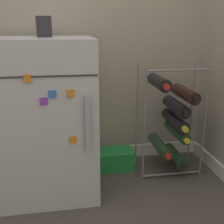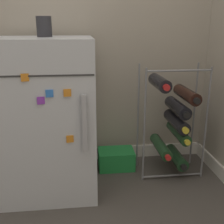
{
  "view_description": "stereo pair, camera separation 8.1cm",
  "coord_description": "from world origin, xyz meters",
  "px_view_note": "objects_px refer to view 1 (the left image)",
  "views": [
    {
      "loc": [
        -0.07,
        -1.33,
        0.95
      ],
      "look_at": [
        0.2,
        0.29,
        0.45
      ],
      "focal_mm": 45.0,
      "sensor_mm": 36.0,
      "label": 1
    },
    {
      "loc": [
        0.01,
        -1.34,
        0.95
      ],
      "look_at": [
        0.2,
        0.29,
        0.45
      ],
      "focal_mm": 45.0,
      "sensor_mm": 36.0,
      "label": 2
    }
  ],
  "objects_px": {
    "fridge_top_cup": "(44,27)",
    "soda_box": "(115,159)",
    "mini_fridge": "(47,117)",
    "wine_rack": "(173,119)"
  },
  "relations": [
    {
      "from": "mini_fridge",
      "to": "wine_rack",
      "type": "height_order",
      "value": "mini_fridge"
    },
    {
      "from": "mini_fridge",
      "to": "soda_box",
      "type": "height_order",
      "value": "mini_fridge"
    },
    {
      "from": "wine_rack",
      "to": "soda_box",
      "type": "xyz_separation_m",
      "value": [
        -0.36,
        0.09,
        -0.3
      ]
    },
    {
      "from": "mini_fridge",
      "to": "soda_box",
      "type": "xyz_separation_m",
      "value": [
        0.43,
        0.16,
        -0.38
      ]
    },
    {
      "from": "mini_fridge",
      "to": "soda_box",
      "type": "relative_size",
      "value": 3.67
    },
    {
      "from": "soda_box",
      "to": "fridge_top_cup",
      "type": "xyz_separation_m",
      "value": [
        -0.41,
        -0.14,
        0.88
      ]
    },
    {
      "from": "soda_box",
      "to": "fridge_top_cup",
      "type": "bearing_deg",
      "value": -160.84
    },
    {
      "from": "soda_box",
      "to": "fridge_top_cup",
      "type": "height_order",
      "value": "fridge_top_cup"
    },
    {
      "from": "mini_fridge",
      "to": "soda_box",
      "type": "bearing_deg",
      "value": 20.39
    },
    {
      "from": "fridge_top_cup",
      "to": "soda_box",
      "type": "bearing_deg",
      "value": 19.16
    }
  ]
}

